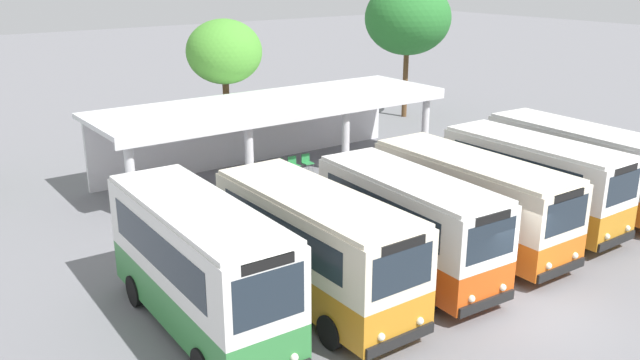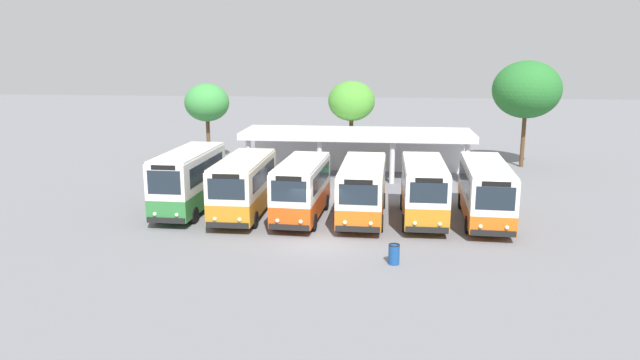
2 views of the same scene
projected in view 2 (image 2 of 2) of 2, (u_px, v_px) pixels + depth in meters
The scene contains 15 objects.
ground_plane at pixel (316, 241), 28.47m from camera, with size 180.00×180.00×0.00m, color slate.
city_bus_nearest_orange at pixel (189, 179), 33.34m from camera, with size 2.38×7.36×3.52m.
city_bus_second_in_row at pixel (244, 184), 32.53m from camera, with size 2.43×7.33×3.25m.
city_bus_middle_cream at pixel (302, 187), 31.92m from camera, with size 2.53×6.86×3.21m.
city_bus_fourth_amber at pixel (363, 188), 32.02m from camera, with size 2.53×7.59×3.10m.
city_bus_fifth_blue at pixel (424, 189), 31.64m from camera, with size 2.31×7.00×3.22m.
city_bus_far_end_green at pixel (485, 190), 31.52m from camera, with size 2.62×8.00×3.16m.
terminal_canopy at pixel (357, 140), 43.15m from camera, with size 16.48×5.00×3.40m.
waiting_chair_end_by_column at pixel (351, 172), 42.23m from camera, with size 0.45×0.45×0.86m.
waiting_chair_second_from_end at pixel (361, 172), 42.14m from camera, with size 0.45×0.45×0.86m.
waiting_chair_middle_seat at pixel (372, 172), 42.04m from camera, with size 0.45×0.45×0.86m.
roadside_tree_behind_canopy at pixel (352, 101), 45.43m from camera, with size 3.62×3.62×6.77m.
roadside_tree_east_of_canopy at pixel (527, 90), 45.52m from camera, with size 5.23×5.23×8.31m.
roadside_tree_west_of_canopy at pixel (207, 103), 48.44m from camera, with size 3.66×3.66×6.41m.
litter_bin_apron at pixel (394, 254), 25.36m from camera, with size 0.49×0.49×0.90m.
Camera 2 is at (3.11, -26.99, 9.04)m, focal length 33.03 mm.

